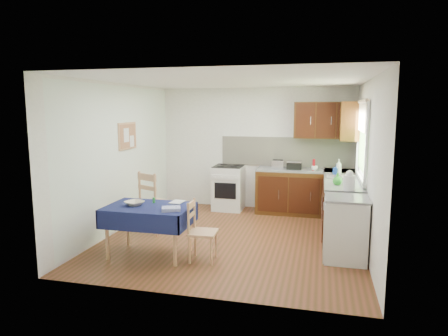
% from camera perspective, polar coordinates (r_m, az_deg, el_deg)
% --- Properties ---
extents(floor, '(4.20, 4.20, 0.00)m').
position_cam_1_polar(floor, '(6.57, 1.34, -9.95)').
color(floor, '#4F3215').
rests_on(floor, ground).
extents(ceiling, '(4.00, 4.20, 0.02)m').
position_cam_1_polar(ceiling, '(6.24, 1.42, 12.38)').
color(ceiling, white).
rests_on(ceiling, wall_back).
extents(wall_back, '(4.00, 0.02, 2.50)m').
position_cam_1_polar(wall_back, '(8.33, 4.50, 2.78)').
color(wall_back, white).
rests_on(wall_back, ground).
extents(wall_front, '(4.00, 0.02, 2.50)m').
position_cam_1_polar(wall_front, '(4.28, -4.70, -2.68)').
color(wall_front, white).
rests_on(wall_front, ground).
extents(wall_left, '(0.02, 4.20, 2.50)m').
position_cam_1_polar(wall_left, '(6.99, -14.85, 1.42)').
color(wall_left, white).
rests_on(wall_left, ground).
extents(wall_right, '(0.02, 4.20, 2.50)m').
position_cam_1_polar(wall_right, '(6.17, 19.82, 0.29)').
color(wall_right, white).
rests_on(wall_right, ground).
extents(base_cabinets, '(1.90, 2.30, 0.86)m').
position_cam_1_polar(base_cabinets, '(7.52, 13.65, -4.39)').
color(base_cabinets, black).
rests_on(base_cabinets, ground).
extents(worktop_back, '(1.90, 0.60, 0.04)m').
position_cam_1_polar(worktop_back, '(7.98, 11.58, -0.30)').
color(worktop_back, gray).
rests_on(worktop_back, base_cabinets).
extents(worktop_right, '(0.60, 1.70, 0.04)m').
position_cam_1_polar(worktop_right, '(6.85, 16.62, -1.93)').
color(worktop_right, gray).
rests_on(worktop_right, base_cabinets).
extents(worktop_corner, '(0.60, 0.60, 0.04)m').
position_cam_1_polar(worktop_corner, '(7.98, 16.24, -0.47)').
color(worktop_corner, gray).
rests_on(worktop_corner, base_cabinets).
extents(splashback, '(2.70, 0.02, 0.60)m').
position_cam_1_polar(splashback, '(8.24, 8.94, 2.29)').
color(splashback, beige).
rests_on(splashback, wall_back).
extents(upper_cabinets, '(1.20, 0.85, 0.70)m').
position_cam_1_polar(upper_cabinets, '(7.89, 15.26, 6.56)').
color(upper_cabinets, black).
rests_on(upper_cabinets, wall_back).
extents(stove, '(0.60, 0.61, 0.92)m').
position_cam_1_polar(stove, '(8.25, 0.66, -2.80)').
color(stove, silver).
rests_on(stove, ground).
extents(window, '(0.04, 1.48, 1.26)m').
position_cam_1_polar(window, '(6.82, 19.16, 4.45)').
color(window, '#2E4F20').
rests_on(window, wall_right).
extents(fridge, '(0.58, 0.60, 0.89)m').
position_cam_1_polar(fridge, '(5.78, 16.99, -8.32)').
color(fridge, silver).
rests_on(fridge, ground).
extents(corkboard, '(0.04, 0.62, 0.47)m').
position_cam_1_polar(corkboard, '(7.21, -13.61, 4.46)').
color(corkboard, tan).
rests_on(corkboard, wall_left).
extents(dining_table, '(1.19, 0.81, 0.72)m').
position_cam_1_polar(dining_table, '(5.76, -10.65, -6.36)').
color(dining_table, '#0F0F3C').
rests_on(dining_table, ground).
extents(chair_far, '(0.61, 0.61, 1.04)m').
position_cam_1_polar(chair_far, '(6.80, -9.95, -4.59)').
color(chair_far, tan).
rests_on(chair_far, ground).
extents(chair_near, '(0.39, 0.39, 0.84)m').
position_cam_1_polar(chair_near, '(5.52, -3.47, -8.71)').
color(chair_near, tan).
rests_on(chair_near, ground).
extents(toaster, '(0.23, 0.14, 0.18)m').
position_cam_1_polar(toaster, '(7.97, 7.70, 0.53)').
color(toaster, silver).
rests_on(toaster, worktop_back).
extents(sandwich_press, '(0.28, 0.25, 0.17)m').
position_cam_1_polar(sandwich_press, '(7.93, 10.02, 0.43)').
color(sandwich_press, black).
rests_on(sandwich_press, worktop_back).
extents(sauce_bottle, '(0.05, 0.05, 0.22)m').
position_cam_1_polar(sauce_bottle, '(7.80, 12.70, 0.44)').
color(sauce_bottle, red).
rests_on(sauce_bottle, worktop_back).
extents(yellow_packet, '(0.12, 0.10, 0.14)m').
position_cam_1_polar(yellow_packet, '(8.05, 10.40, 0.47)').
color(yellow_packet, yellow).
rests_on(yellow_packet, worktop_back).
extents(dish_rack, '(0.44, 0.33, 0.21)m').
position_cam_1_polar(dish_rack, '(7.14, 16.21, -1.13)').
color(dish_rack, gray).
rests_on(dish_rack, worktop_right).
extents(kettle, '(0.17, 0.17, 0.29)m').
position_cam_1_polar(kettle, '(6.10, 17.45, -1.80)').
color(kettle, silver).
rests_on(kettle, worktop_right).
extents(cup, '(0.13, 0.13, 0.10)m').
position_cam_1_polar(cup, '(7.81, 12.81, -0.02)').
color(cup, white).
rests_on(cup, worktop_back).
extents(soap_bottle_a, '(0.12, 0.12, 0.28)m').
position_cam_1_polar(soap_bottle_a, '(7.43, 16.06, 0.14)').
color(soap_bottle_a, silver).
rests_on(soap_bottle_a, worktop_right).
extents(soap_bottle_b, '(0.12, 0.12, 0.19)m').
position_cam_1_polar(soap_bottle_b, '(7.43, 15.73, -0.20)').
color(soap_bottle_b, '#1E51B4').
rests_on(soap_bottle_b, worktop_right).
extents(soap_bottle_c, '(0.16, 0.16, 0.19)m').
position_cam_1_polar(soap_bottle_c, '(6.44, 15.91, -1.53)').
color(soap_bottle_c, green).
rests_on(soap_bottle_c, worktop_right).
extents(plate_bowl, '(0.34, 0.34, 0.06)m').
position_cam_1_polar(plate_bowl, '(5.80, -12.67, -4.93)').
color(plate_bowl, beige).
rests_on(plate_bowl, dining_table).
extents(book, '(0.19, 0.25, 0.02)m').
position_cam_1_polar(book, '(5.89, -7.48, -4.80)').
color(book, white).
rests_on(book, dining_table).
extents(spice_jar, '(0.04, 0.04, 0.08)m').
position_cam_1_polar(spice_jar, '(5.89, -9.99, -4.56)').
color(spice_jar, '#258833').
rests_on(spice_jar, dining_table).
extents(tea_towel, '(0.30, 0.27, 0.04)m').
position_cam_1_polar(tea_towel, '(5.44, -7.56, -5.80)').
color(tea_towel, navy).
rests_on(tea_towel, dining_table).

